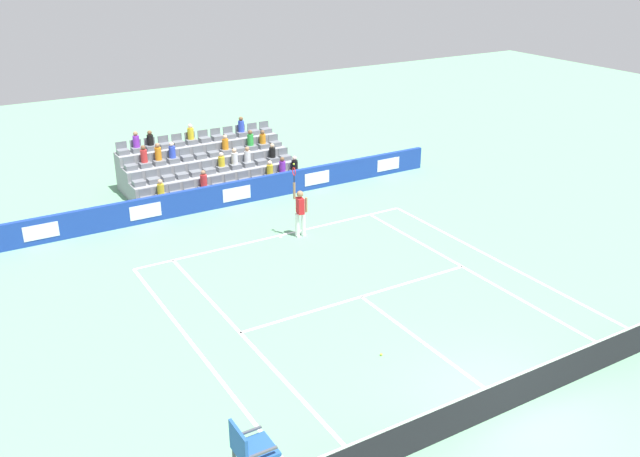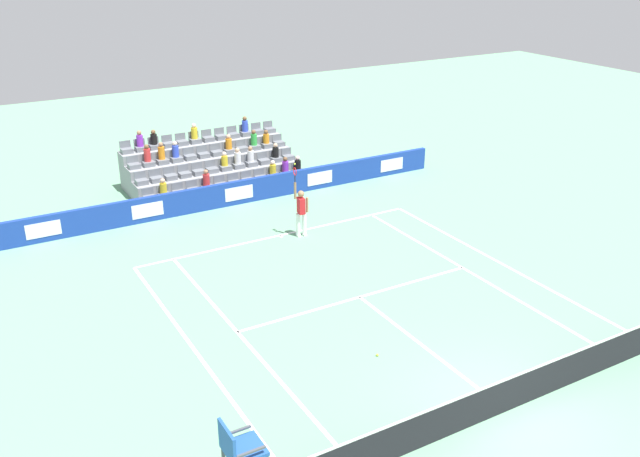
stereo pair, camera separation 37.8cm
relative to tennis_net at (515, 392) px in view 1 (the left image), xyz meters
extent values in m
plane|color=#669E77|center=(0.00, 0.00, -0.49)|extent=(80.00, 80.00, 0.00)
cube|color=white|center=(0.00, -11.89, -0.49)|extent=(10.97, 0.10, 0.01)
cube|color=white|center=(0.00, -6.40, -0.49)|extent=(8.23, 0.10, 0.01)
cube|color=white|center=(0.00, -3.20, -0.49)|extent=(0.10, 6.40, 0.01)
cube|color=white|center=(4.12, -5.95, -0.49)|extent=(0.10, 11.89, 0.01)
cube|color=white|center=(-4.12, -5.95, -0.49)|extent=(0.10, 11.89, 0.01)
cube|color=white|center=(5.49, -5.95, -0.49)|extent=(0.10, 11.89, 0.01)
cube|color=white|center=(-5.49, -5.95, -0.49)|extent=(0.10, 11.89, 0.01)
cube|color=white|center=(0.00, -11.79, -0.49)|extent=(0.10, 0.20, 0.01)
cube|color=#193899|center=(0.00, -15.70, 0.01)|extent=(19.25, 0.20, 1.00)
cube|color=white|center=(-7.70, -15.59, 0.01)|extent=(1.23, 0.01, 0.56)
cube|color=white|center=(-3.85, -15.59, 0.01)|extent=(1.23, 0.01, 0.56)
cube|color=white|center=(0.00, -15.59, 0.01)|extent=(1.23, 0.01, 0.56)
cube|color=white|center=(3.85, -15.59, 0.01)|extent=(1.23, 0.01, 0.56)
cube|color=white|center=(7.70, -15.59, 0.01)|extent=(1.23, 0.01, 0.56)
cube|color=black|center=(0.00, 0.00, -0.03)|extent=(11.77, 0.02, 0.92)
cube|color=white|center=(0.00, 0.00, 0.45)|extent=(11.77, 0.04, 0.04)
cylinder|color=white|center=(-0.81, -11.46, -0.04)|extent=(0.16, 0.16, 0.90)
cylinder|color=white|center=(-0.58, -11.49, -0.04)|extent=(0.16, 0.16, 0.90)
cube|color=white|center=(-0.81, -11.46, -0.45)|extent=(0.16, 0.27, 0.08)
cube|color=white|center=(-0.58, -11.49, -0.45)|extent=(0.16, 0.27, 0.08)
cube|color=red|center=(-0.70, -11.48, 0.71)|extent=(0.27, 0.39, 0.60)
sphere|color=#9E7251|center=(-0.70, -11.48, 1.17)|extent=(0.24, 0.24, 0.24)
cylinder|color=#9E7251|center=(-0.48, -11.51, 1.32)|extent=(0.09, 0.09, 0.62)
cylinder|color=#9E7251|center=(-0.91, -11.39, 0.73)|extent=(0.09, 0.09, 0.56)
cylinder|color=black|center=(-0.48, -11.51, 1.77)|extent=(0.04, 0.04, 0.28)
torus|color=red|center=(-0.48, -11.51, 2.05)|extent=(0.08, 0.31, 0.31)
sphere|color=#D1E533|center=(-0.48, -11.51, 2.33)|extent=(0.07, 0.07, 0.07)
cube|color=#23519E|center=(6.69, 0.02, 1.26)|extent=(0.70, 0.70, 0.08)
cube|color=#23519E|center=(7.01, 0.02, 1.57)|extent=(0.06, 0.70, 0.55)
cube|color=#474C54|center=(6.69, -0.30, 1.44)|extent=(0.56, 0.05, 0.04)
cube|color=#474C54|center=(6.69, 0.34, 1.44)|extent=(0.56, 0.05, 0.04)
cube|color=gray|center=(0.00, -16.77, -0.28)|extent=(7.44, 0.95, 0.42)
cube|color=slate|center=(-3.41, -16.77, 0.03)|extent=(0.48, 0.44, 0.20)
cube|color=slate|center=(-3.41, -16.97, 0.28)|extent=(0.48, 0.04, 0.30)
cube|color=slate|center=(-2.79, -16.77, 0.03)|extent=(0.48, 0.44, 0.20)
cube|color=slate|center=(-2.79, -16.97, 0.28)|extent=(0.48, 0.04, 0.30)
cube|color=slate|center=(-2.17, -16.77, 0.03)|extent=(0.48, 0.44, 0.20)
cube|color=slate|center=(-2.17, -16.97, 0.28)|extent=(0.48, 0.04, 0.30)
cube|color=slate|center=(-1.55, -16.77, 0.03)|extent=(0.48, 0.44, 0.20)
cube|color=slate|center=(-1.55, -16.97, 0.28)|extent=(0.48, 0.04, 0.30)
cube|color=slate|center=(-0.93, -16.77, 0.03)|extent=(0.48, 0.44, 0.20)
cube|color=slate|center=(-0.93, -16.97, 0.28)|extent=(0.48, 0.04, 0.30)
cube|color=slate|center=(-0.31, -16.77, 0.03)|extent=(0.48, 0.44, 0.20)
cube|color=slate|center=(-0.31, -16.97, 0.28)|extent=(0.48, 0.04, 0.30)
cube|color=slate|center=(0.31, -16.77, 0.03)|extent=(0.48, 0.44, 0.20)
cube|color=slate|center=(0.31, -16.97, 0.28)|extent=(0.48, 0.04, 0.30)
cube|color=slate|center=(0.93, -16.77, 0.03)|extent=(0.48, 0.44, 0.20)
cube|color=slate|center=(0.93, -16.97, 0.28)|extent=(0.48, 0.04, 0.30)
cube|color=slate|center=(1.55, -16.77, 0.03)|extent=(0.48, 0.44, 0.20)
cube|color=slate|center=(1.55, -16.97, 0.28)|extent=(0.48, 0.04, 0.30)
cube|color=slate|center=(2.17, -16.77, 0.03)|extent=(0.48, 0.44, 0.20)
cube|color=slate|center=(2.17, -16.97, 0.28)|extent=(0.48, 0.04, 0.30)
cube|color=slate|center=(2.79, -16.77, 0.03)|extent=(0.48, 0.44, 0.20)
cube|color=slate|center=(2.79, -16.97, 0.28)|extent=(0.48, 0.04, 0.30)
cube|color=slate|center=(3.41, -16.77, 0.03)|extent=(0.48, 0.44, 0.20)
cube|color=slate|center=(3.41, -16.97, 0.28)|extent=(0.48, 0.04, 0.30)
cube|color=gray|center=(0.00, -17.72, -0.07)|extent=(7.44, 0.95, 0.84)
cube|color=slate|center=(-3.41, -17.72, 0.45)|extent=(0.48, 0.44, 0.20)
cube|color=slate|center=(-3.41, -17.92, 0.70)|extent=(0.48, 0.04, 0.30)
cube|color=slate|center=(-2.79, -17.72, 0.45)|extent=(0.48, 0.44, 0.20)
cube|color=slate|center=(-2.79, -17.92, 0.70)|extent=(0.48, 0.04, 0.30)
cube|color=slate|center=(-2.17, -17.72, 0.45)|extent=(0.48, 0.44, 0.20)
cube|color=slate|center=(-2.17, -17.92, 0.70)|extent=(0.48, 0.04, 0.30)
cube|color=slate|center=(-1.55, -17.72, 0.45)|extent=(0.48, 0.44, 0.20)
cube|color=slate|center=(-1.55, -17.92, 0.70)|extent=(0.48, 0.04, 0.30)
cube|color=slate|center=(-0.93, -17.72, 0.45)|extent=(0.48, 0.44, 0.20)
cube|color=slate|center=(-0.93, -17.92, 0.70)|extent=(0.48, 0.04, 0.30)
cube|color=slate|center=(-0.31, -17.72, 0.45)|extent=(0.48, 0.44, 0.20)
cube|color=slate|center=(-0.31, -17.92, 0.70)|extent=(0.48, 0.04, 0.30)
cube|color=slate|center=(0.31, -17.72, 0.45)|extent=(0.48, 0.44, 0.20)
cube|color=slate|center=(0.31, -17.92, 0.70)|extent=(0.48, 0.04, 0.30)
cube|color=slate|center=(0.93, -17.72, 0.45)|extent=(0.48, 0.44, 0.20)
cube|color=slate|center=(0.93, -17.92, 0.70)|extent=(0.48, 0.04, 0.30)
cube|color=slate|center=(1.55, -17.72, 0.45)|extent=(0.48, 0.44, 0.20)
cube|color=slate|center=(1.55, -17.92, 0.70)|extent=(0.48, 0.04, 0.30)
cube|color=slate|center=(2.17, -17.72, 0.45)|extent=(0.48, 0.44, 0.20)
cube|color=slate|center=(2.17, -17.92, 0.70)|extent=(0.48, 0.04, 0.30)
cube|color=slate|center=(2.79, -17.72, 0.45)|extent=(0.48, 0.44, 0.20)
cube|color=slate|center=(2.79, -17.92, 0.70)|extent=(0.48, 0.04, 0.30)
cube|color=slate|center=(3.41, -17.72, 0.45)|extent=(0.48, 0.44, 0.20)
cube|color=slate|center=(3.41, -17.92, 0.70)|extent=(0.48, 0.04, 0.30)
cube|color=gray|center=(0.00, -18.67, 0.14)|extent=(7.44, 0.95, 1.26)
cube|color=slate|center=(-3.41, -18.67, 0.87)|extent=(0.48, 0.44, 0.20)
cube|color=slate|center=(-3.41, -18.87, 1.12)|extent=(0.48, 0.04, 0.30)
cube|color=slate|center=(-2.79, -18.67, 0.87)|extent=(0.48, 0.44, 0.20)
cube|color=slate|center=(-2.79, -18.87, 1.12)|extent=(0.48, 0.04, 0.30)
cube|color=slate|center=(-2.17, -18.67, 0.87)|extent=(0.48, 0.44, 0.20)
cube|color=slate|center=(-2.17, -18.87, 1.12)|extent=(0.48, 0.04, 0.30)
cube|color=slate|center=(-1.55, -18.67, 0.87)|extent=(0.48, 0.44, 0.20)
cube|color=slate|center=(-1.55, -18.87, 1.12)|extent=(0.48, 0.04, 0.30)
cube|color=slate|center=(-0.93, -18.67, 0.87)|extent=(0.48, 0.44, 0.20)
cube|color=slate|center=(-0.93, -18.87, 1.12)|extent=(0.48, 0.04, 0.30)
cube|color=slate|center=(-0.31, -18.67, 0.87)|extent=(0.48, 0.44, 0.20)
cube|color=slate|center=(-0.31, -18.87, 1.12)|extent=(0.48, 0.04, 0.30)
cube|color=slate|center=(0.31, -18.67, 0.87)|extent=(0.48, 0.44, 0.20)
cube|color=slate|center=(0.31, -18.87, 1.12)|extent=(0.48, 0.04, 0.30)
cube|color=slate|center=(0.93, -18.67, 0.87)|extent=(0.48, 0.44, 0.20)
cube|color=slate|center=(0.93, -18.87, 1.12)|extent=(0.48, 0.04, 0.30)
cube|color=slate|center=(1.55, -18.67, 0.87)|extent=(0.48, 0.44, 0.20)
cube|color=slate|center=(1.55, -18.87, 1.12)|extent=(0.48, 0.04, 0.30)
cube|color=slate|center=(2.17, -18.67, 0.87)|extent=(0.48, 0.44, 0.20)
cube|color=slate|center=(2.17, -18.87, 1.12)|extent=(0.48, 0.04, 0.30)
cube|color=slate|center=(2.79, -18.67, 0.87)|extent=(0.48, 0.44, 0.20)
cube|color=slate|center=(2.79, -18.87, 1.12)|extent=(0.48, 0.04, 0.30)
cube|color=slate|center=(3.41, -18.67, 0.87)|extent=(0.48, 0.44, 0.20)
cube|color=slate|center=(3.41, -18.87, 1.12)|extent=(0.48, 0.04, 0.30)
cube|color=gray|center=(0.00, -19.62, 0.35)|extent=(7.44, 0.95, 1.68)
cube|color=slate|center=(-3.41, -19.62, 1.29)|extent=(0.48, 0.44, 0.20)
cube|color=slate|center=(-3.41, -19.82, 1.54)|extent=(0.48, 0.04, 0.30)
cube|color=slate|center=(-2.79, -19.62, 1.29)|extent=(0.48, 0.44, 0.20)
cube|color=slate|center=(-2.79, -19.82, 1.54)|extent=(0.48, 0.04, 0.30)
cube|color=slate|center=(-2.17, -19.62, 1.29)|extent=(0.48, 0.44, 0.20)
cube|color=slate|center=(-2.17, -19.82, 1.54)|extent=(0.48, 0.04, 0.30)
cube|color=slate|center=(-1.55, -19.62, 1.29)|extent=(0.48, 0.44, 0.20)
cube|color=slate|center=(-1.55, -19.82, 1.54)|extent=(0.48, 0.04, 0.30)
cube|color=slate|center=(-0.93, -19.62, 1.29)|extent=(0.48, 0.44, 0.20)
cube|color=slate|center=(-0.93, -19.82, 1.54)|extent=(0.48, 0.04, 0.30)
cube|color=slate|center=(-0.31, -19.62, 1.29)|extent=(0.48, 0.44, 0.20)
cube|color=slate|center=(-0.31, -19.82, 1.54)|extent=(0.48, 0.04, 0.30)
cube|color=slate|center=(0.31, -19.62, 1.29)|extent=(0.48, 0.44, 0.20)
cube|color=slate|center=(0.31, -19.82, 1.54)|extent=(0.48, 0.04, 0.30)
cube|color=slate|center=(0.93, -19.62, 1.29)|extent=(0.48, 0.44, 0.20)
cube|color=slate|center=(0.93, -19.82, 1.54)|extent=(0.48, 0.04, 0.30)
cube|color=slate|center=(1.55, -19.62, 1.29)|extent=(0.48, 0.44, 0.20)
cube|color=slate|center=(1.55, -19.82, 1.54)|extent=(0.48, 0.04, 0.30)
cube|color=slate|center=(2.17, -19.62, 1.29)|extent=(0.48, 0.44, 0.20)
cube|color=slate|center=(2.17, -19.82, 1.54)|extent=(0.48, 0.04, 0.30)
cube|color=slate|center=(2.79, -19.62, 1.29)|extent=(0.48, 0.44, 0.20)
cube|color=slate|center=(2.79, -19.82, 1.54)|extent=(0.48, 0.04, 0.30)
cube|color=slate|center=(3.41, -19.62, 1.29)|extent=(0.48, 0.44, 0.20)
cube|color=slate|center=(3.41, -19.82, 1.54)|extent=(0.48, 0.04, 0.30)
cylinder|color=black|center=(2.17, -19.67, 1.61)|extent=(0.28, 0.28, 0.45)
sphere|color=brown|center=(2.17, -19.67, 1.94)|extent=(0.20, 0.20, 0.20)
cylinder|color=white|center=(-0.93, -17.77, 0.80)|extent=(0.28, 0.28, 0.50)
sphere|color=#D3A884|center=(-0.93, -17.77, 1.15)|extent=(0.20, 0.20, 0.20)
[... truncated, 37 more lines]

